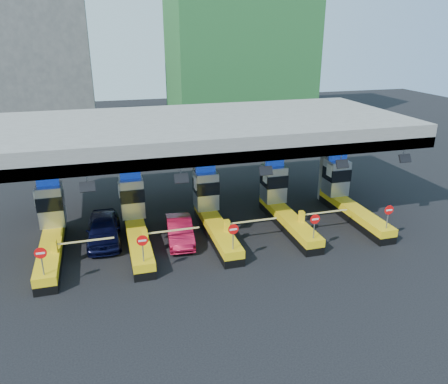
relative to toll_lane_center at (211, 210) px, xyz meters
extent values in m
plane|color=black|center=(0.00, -0.28, -1.40)|extent=(120.00, 120.00, 0.00)
cube|color=slate|center=(0.00, 2.72, 4.85)|extent=(28.00, 12.00, 1.50)
cube|color=#4C4C49|center=(0.00, -2.98, 4.45)|extent=(28.00, 0.60, 0.70)
cube|color=slate|center=(-10.00, 2.72, 1.35)|extent=(1.00, 1.00, 5.50)
cube|color=slate|center=(0.00, 2.72, 1.35)|extent=(1.00, 1.00, 5.50)
cube|color=slate|center=(10.00, 2.72, 1.35)|extent=(1.00, 1.00, 5.50)
cylinder|color=slate|center=(-7.50, -2.98, 3.85)|extent=(0.06, 0.06, 0.50)
cube|color=black|center=(-7.50, -3.18, 3.50)|extent=(0.80, 0.38, 0.54)
cylinder|color=slate|center=(-2.50, -2.98, 3.85)|extent=(0.06, 0.06, 0.50)
cube|color=black|center=(-2.50, -3.18, 3.50)|extent=(0.80, 0.38, 0.54)
cylinder|color=slate|center=(2.50, -2.98, 3.85)|extent=(0.06, 0.06, 0.50)
cube|color=black|center=(2.50, -3.18, 3.50)|extent=(0.80, 0.38, 0.54)
cylinder|color=slate|center=(7.50, -2.98, 3.85)|extent=(0.06, 0.06, 0.50)
cube|color=black|center=(7.50, -3.18, 3.50)|extent=(0.80, 0.38, 0.54)
cylinder|color=slate|center=(12.00, -2.98, 3.85)|extent=(0.06, 0.06, 0.50)
cube|color=black|center=(12.00, -3.18, 3.50)|extent=(0.80, 0.38, 0.54)
cube|color=black|center=(-10.00, -1.28, -1.15)|extent=(1.20, 8.00, 0.50)
cube|color=#E5B70C|center=(-10.00, -1.28, -0.65)|extent=(1.20, 8.00, 0.50)
cube|color=#9EA3A8|center=(-10.00, 1.52, 0.90)|extent=(1.50, 1.50, 2.60)
cube|color=black|center=(-10.00, 1.50, 1.20)|extent=(1.56, 1.56, 0.90)
cube|color=#0C2DBF|center=(-10.00, 1.52, 2.48)|extent=(1.30, 0.35, 0.55)
cube|color=white|center=(-10.80, 1.22, 1.60)|extent=(0.06, 0.70, 0.90)
cylinder|color=slate|center=(-10.00, -4.88, 0.25)|extent=(0.07, 0.07, 1.30)
cylinder|color=red|center=(-10.00, -4.91, 0.85)|extent=(0.60, 0.04, 0.60)
cube|color=white|center=(-10.00, -4.93, 0.85)|extent=(0.42, 0.02, 0.10)
cube|color=#E5B70C|center=(-9.65, -2.48, -0.05)|extent=(0.30, 0.35, 0.70)
cube|color=white|center=(-8.00, -2.48, 0.05)|extent=(3.20, 0.08, 0.08)
cube|color=black|center=(-5.00, -1.28, -1.15)|extent=(1.20, 8.00, 0.50)
cube|color=#E5B70C|center=(-5.00, -1.28, -0.65)|extent=(1.20, 8.00, 0.50)
cube|color=#9EA3A8|center=(-5.00, 1.52, 0.90)|extent=(1.50, 1.50, 2.60)
cube|color=black|center=(-5.00, 1.50, 1.20)|extent=(1.56, 1.56, 0.90)
cube|color=#0C2DBF|center=(-5.00, 1.52, 2.48)|extent=(1.30, 0.35, 0.55)
cube|color=white|center=(-5.80, 1.22, 1.60)|extent=(0.06, 0.70, 0.90)
cylinder|color=slate|center=(-5.00, -4.88, 0.25)|extent=(0.07, 0.07, 1.30)
cylinder|color=red|center=(-5.00, -4.91, 0.85)|extent=(0.60, 0.04, 0.60)
cube|color=white|center=(-5.00, -4.93, 0.85)|extent=(0.42, 0.02, 0.10)
cube|color=#E5B70C|center=(-4.65, -2.48, -0.05)|extent=(0.30, 0.35, 0.70)
cube|color=white|center=(-3.00, -2.48, 0.05)|extent=(3.20, 0.08, 0.08)
cube|color=black|center=(0.00, -1.28, -1.15)|extent=(1.20, 8.00, 0.50)
cube|color=#E5B70C|center=(0.00, -1.28, -0.65)|extent=(1.20, 8.00, 0.50)
cube|color=#9EA3A8|center=(0.00, 1.52, 0.90)|extent=(1.50, 1.50, 2.60)
cube|color=black|center=(0.00, 1.50, 1.20)|extent=(1.56, 1.56, 0.90)
cube|color=#0C2DBF|center=(0.00, 1.52, 2.48)|extent=(1.30, 0.35, 0.55)
cube|color=white|center=(-0.80, 1.22, 1.60)|extent=(0.06, 0.70, 0.90)
cylinder|color=slate|center=(0.00, -4.88, 0.25)|extent=(0.07, 0.07, 1.30)
cylinder|color=red|center=(0.00, -4.91, 0.85)|extent=(0.60, 0.04, 0.60)
cube|color=white|center=(0.00, -4.93, 0.85)|extent=(0.42, 0.02, 0.10)
cube|color=#E5B70C|center=(0.35, -2.48, -0.05)|extent=(0.30, 0.35, 0.70)
cube|color=white|center=(2.00, -2.48, 0.05)|extent=(3.20, 0.08, 0.08)
cube|color=black|center=(5.00, -1.28, -1.15)|extent=(1.20, 8.00, 0.50)
cube|color=#E5B70C|center=(5.00, -1.28, -0.65)|extent=(1.20, 8.00, 0.50)
cube|color=#9EA3A8|center=(5.00, 1.52, 0.90)|extent=(1.50, 1.50, 2.60)
cube|color=black|center=(5.00, 1.50, 1.20)|extent=(1.56, 1.56, 0.90)
cube|color=#0C2DBF|center=(5.00, 1.52, 2.48)|extent=(1.30, 0.35, 0.55)
cube|color=white|center=(4.20, 1.22, 1.60)|extent=(0.06, 0.70, 0.90)
cylinder|color=slate|center=(5.00, -4.88, 0.25)|extent=(0.07, 0.07, 1.30)
cylinder|color=red|center=(5.00, -4.91, 0.85)|extent=(0.60, 0.04, 0.60)
cube|color=white|center=(5.00, -4.93, 0.85)|extent=(0.42, 0.02, 0.10)
cube|color=#E5B70C|center=(5.35, -2.48, -0.05)|extent=(0.30, 0.35, 0.70)
cube|color=white|center=(7.00, -2.48, 0.05)|extent=(3.20, 0.08, 0.08)
cube|color=black|center=(10.00, -1.28, -1.15)|extent=(1.20, 8.00, 0.50)
cube|color=#E5B70C|center=(10.00, -1.28, -0.65)|extent=(1.20, 8.00, 0.50)
cube|color=#9EA3A8|center=(10.00, 1.52, 0.90)|extent=(1.50, 1.50, 2.60)
cube|color=black|center=(10.00, 1.50, 1.20)|extent=(1.56, 1.56, 0.90)
cube|color=#0C2DBF|center=(10.00, 1.52, 2.48)|extent=(1.30, 0.35, 0.55)
cube|color=white|center=(9.20, 1.22, 1.60)|extent=(0.06, 0.70, 0.90)
cylinder|color=slate|center=(10.00, -4.88, 0.25)|extent=(0.07, 0.07, 1.30)
cylinder|color=red|center=(10.00, -4.91, 0.85)|extent=(0.60, 0.04, 0.60)
cube|color=white|center=(10.00, -4.93, 0.85)|extent=(0.42, 0.02, 0.10)
cube|color=#E5B70C|center=(10.35, -2.48, -0.05)|extent=(0.30, 0.35, 0.70)
cube|color=white|center=(12.00, -2.48, 0.05)|extent=(3.20, 0.08, 0.08)
cube|color=#1E5926|center=(12.00, 31.72, 12.60)|extent=(18.00, 12.00, 28.00)
cube|color=#4C4C49|center=(-14.00, 35.72, 7.60)|extent=(14.00, 10.00, 18.00)
imported|color=black|center=(-6.97, 0.15, -0.53)|extent=(2.21, 5.14, 1.73)
imported|color=maroon|center=(-2.36, -1.14, -0.67)|extent=(1.95, 4.55, 1.46)
camera|label=1|loc=(-6.51, -25.83, 11.27)|focal=35.00mm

